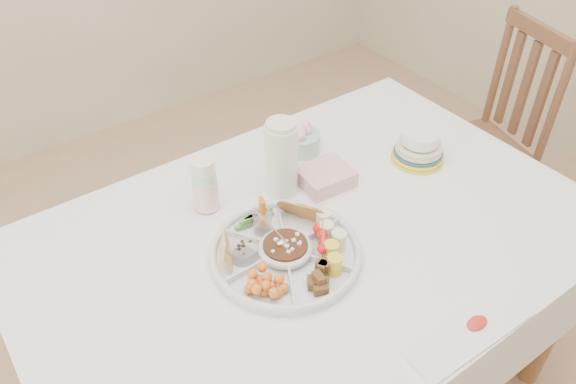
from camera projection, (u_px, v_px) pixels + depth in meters
dining_table at (310, 321)px, 1.73m from camera, size 1.52×1.02×0.76m
chair at (478, 142)px, 2.30m from camera, size 0.49×0.49×0.97m
party_tray at (285, 250)px, 1.41m from camera, size 0.39×0.39×0.04m
bean_dip at (285, 248)px, 1.41m from camera, size 0.11×0.11×0.04m
tortillas at (305, 212)px, 1.49m from camera, size 0.09×0.09×0.05m
carrot_cucumber at (256, 211)px, 1.46m from camera, size 0.10×0.10×0.09m
pita_raisins at (233, 249)px, 1.38m from camera, size 0.11×0.11×0.06m
cherries at (263, 283)px, 1.31m from camera, size 0.12×0.12×0.05m
granola_chunks at (318, 278)px, 1.32m from camera, size 0.09×0.09×0.04m
banana_tomato at (337, 236)px, 1.40m from camera, size 0.13×0.13×0.10m
cup_stack at (204, 180)px, 1.51m from camera, size 0.08×0.08×0.19m
thermos at (281, 158)px, 1.55m from camera, size 0.11×0.11×0.24m
flower_bowl at (301, 138)px, 1.75m from camera, size 0.15×0.15×0.09m
napkin_stack at (325, 177)px, 1.64m from camera, size 0.16×0.14×0.05m
plate_stack at (419, 146)px, 1.71m from camera, size 0.18×0.18×0.10m
placemat at (467, 331)px, 1.25m from camera, size 0.33×0.12×0.01m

